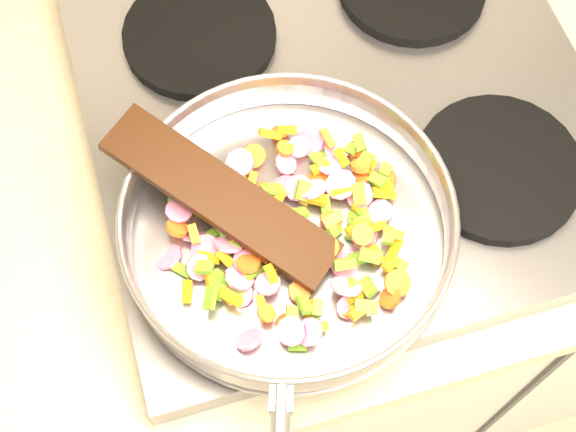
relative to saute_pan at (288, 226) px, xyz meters
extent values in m
cube|color=#939399|center=(0.12, 0.16, -0.07)|extent=(0.60, 0.60, 0.04)
cylinder|color=black|center=(-0.02, 0.02, -0.04)|extent=(0.19, 0.19, 0.02)
cylinder|color=black|center=(0.26, 0.02, -0.04)|extent=(0.19, 0.19, 0.02)
cylinder|color=black|center=(-0.02, 0.30, -0.04)|extent=(0.19, 0.19, 0.02)
cylinder|color=#9E9EA5|center=(0.00, 0.00, -0.03)|extent=(0.35, 0.35, 0.01)
torus|color=#9E9EA5|center=(0.00, 0.00, 0.00)|extent=(0.39, 0.39, 0.05)
torus|color=#9E9EA5|center=(0.00, 0.00, 0.02)|extent=(0.35, 0.35, 0.01)
cube|color=#9E9EA5|center=(-0.06, -0.17, 0.01)|extent=(0.03, 0.04, 0.02)
cube|color=#619A24|center=(0.09, 0.08, -0.01)|extent=(0.02, 0.02, 0.02)
cylinder|color=#DE156B|center=(-0.10, 0.03, -0.02)|extent=(0.04, 0.03, 0.03)
cylinder|color=#FF5D1C|center=(0.09, 0.04, -0.01)|extent=(0.03, 0.02, 0.02)
cylinder|color=#FF5D1C|center=(-0.06, 0.07, -0.01)|extent=(0.02, 0.02, 0.01)
cube|color=#619A24|center=(0.06, 0.09, -0.02)|extent=(0.02, 0.02, 0.01)
cube|color=#619A24|center=(-0.04, 0.07, -0.01)|extent=(0.02, 0.02, 0.01)
cube|color=#619A24|center=(-0.01, -0.11, -0.01)|extent=(0.02, 0.01, 0.01)
cube|color=#619A24|center=(0.12, 0.04, -0.01)|extent=(0.02, 0.02, 0.01)
cylinder|color=#DE156B|center=(-0.13, 0.01, -0.02)|extent=(0.03, 0.03, 0.02)
cube|color=gold|center=(0.00, 0.02, -0.02)|extent=(0.03, 0.01, 0.02)
cylinder|color=#FF5D1C|center=(0.10, 0.08, -0.02)|extent=(0.03, 0.03, 0.01)
cube|color=#619A24|center=(-0.02, -0.09, -0.01)|extent=(0.02, 0.02, 0.01)
cube|color=#619A24|center=(0.05, 0.02, -0.02)|extent=(0.01, 0.02, 0.02)
cube|color=gold|center=(0.00, -0.09, -0.02)|extent=(0.02, 0.02, 0.01)
cube|color=#619A24|center=(0.07, -0.05, -0.01)|extent=(0.03, 0.02, 0.02)
cylinder|color=#FF5D1C|center=(0.12, 0.03, -0.02)|extent=(0.03, 0.04, 0.02)
cylinder|color=#DE156B|center=(-0.03, -0.11, 0.00)|extent=(0.03, 0.04, 0.03)
cube|color=gold|center=(0.04, 0.03, -0.01)|extent=(0.03, 0.02, 0.01)
cube|color=gold|center=(-0.09, -0.03, -0.01)|extent=(0.01, 0.02, 0.02)
cylinder|color=#DE156B|center=(0.07, 0.03, -0.01)|extent=(0.04, 0.04, 0.02)
cylinder|color=#DE156B|center=(-0.03, 0.09, 0.00)|extent=(0.04, 0.04, 0.02)
cube|color=#619A24|center=(0.00, 0.05, 0.00)|extent=(0.03, 0.02, 0.02)
cylinder|color=#FF5D1C|center=(-0.09, 0.07, -0.01)|extent=(0.03, 0.03, 0.01)
cube|color=gold|center=(0.07, -0.02, -0.02)|extent=(0.02, 0.02, 0.01)
cylinder|color=#DE156B|center=(0.01, -0.02, -0.02)|extent=(0.04, 0.03, 0.02)
cylinder|color=#FF5D1C|center=(0.09, -0.09, -0.01)|extent=(0.04, 0.04, 0.02)
cylinder|color=#FF5D1C|center=(-0.01, -0.07, -0.02)|extent=(0.03, 0.03, 0.01)
cube|color=gold|center=(0.05, -0.09, -0.01)|extent=(0.02, 0.01, 0.02)
cylinder|color=#DE156B|center=(0.08, 0.08, -0.02)|extent=(0.03, 0.03, 0.02)
cube|color=gold|center=(0.09, -0.02, -0.01)|extent=(0.02, 0.01, 0.02)
cube|color=#619A24|center=(-0.06, 0.00, -0.01)|extent=(0.02, 0.01, 0.01)
cylinder|color=#FF5D1C|center=(-0.05, -0.03, -0.01)|extent=(0.03, 0.03, 0.02)
cylinder|color=#FF5D1C|center=(0.06, 0.05, -0.02)|extent=(0.03, 0.03, 0.02)
cube|color=gold|center=(-0.05, 0.02, -0.01)|extent=(0.01, 0.02, 0.01)
cylinder|color=#FF5D1C|center=(-0.05, 0.01, 0.00)|extent=(0.03, 0.03, 0.02)
cube|color=gold|center=(-0.02, 0.07, -0.02)|extent=(0.02, 0.03, 0.01)
cube|color=gold|center=(-0.07, 0.08, -0.01)|extent=(0.02, 0.03, 0.02)
cube|color=#619A24|center=(0.04, -0.05, -0.01)|extent=(0.02, 0.01, 0.02)
cube|color=#619A24|center=(0.10, 0.05, 0.00)|extent=(0.03, 0.03, 0.02)
cube|color=#619A24|center=(0.06, 0.07, -0.01)|extent=(0.02, 0.02, 0.02)
cube|color=gold|center=(-0.01, 0.10, -0.02)|extent=(0.01, 0.02, 0.01)
cube|color=#619A24|center=(0.06, -0.05, -0.02)|extent=(0.02, 0.02, 0.02)
cylinder|color=#FF5D1C|center=(0.03, 0.12, -0.02)|extent=(0.03, 0.03, 0.02)
cube|color=gold|center=(-0.05, -0.07, -0.02)|extent=(0.01, 0.02, 0.01)
cube|color=#619A24|center=(0.05, -0.11, 0.00)|extent=(0.03, 0.02, 0.01)
cube|color=#619A24|center=(-0.09, -0.02, 0.00)|extent=(0.02, 0.02, 0.01)
cylinder|color=#FF5D1C|center=(0.02, 0.09, -0.01)|extent=(0.02, 0.02, 0.01)
cube|color=gold|center=(0.09, 0.01, -0.02)|extent=(0.02, 0.02, 0.01)
cylinder|color=#DE156B|center=(0.04, 0.04, -0.01)|extent=(0.04, 0.03, 0.02)
cylinder|color=#FF5D1C|center=(0.03, -0.10, -0.02)|extent=(0.03, 0.03, 0.02)
cube|color=gold|center=(0.11, 0.01, -0.01)|extent=(0.03, 0.02, 0.02)
cube|color=#619A24|center=(-0.06, 0.07, -0.02)|extent=(0.03, 0.03, 0.02)
cube|color=#619A24|center=(-0.04, 0.00, -0.01)|extent=(0.02, 0.02, 0.01)
cube|color=#619A24|center=(0.05, -0.01, -0.02)|extent=(0.02, 0.02, 0.02)
cylinder|color=#FF5D1C|center=(0.01, 0.01, -0.02)|extent=(0.03, 0.03, 0.02)
cylinder|color=#FF5D1C|center=(0.03, -0.03, 0.00)|extent=(0.04, 0.04, 0.01)
cylinder|color=#FF5D1C|center=(0.05, 0.05, -0.02)|extent=(0.04, 0.04, 0.02)
cube|color=#619A24|center=(-0.07, 0.02, -0.02)|extent=(0.02, 0.02, 0.01)
cube|color=gold|center=(-0.06, 0.08, -0.02)|extent=(0.03, 0.02, 0.01)
cube|color=#619A24|center=(0.00, 0.03, -0.02)|extent=(0.02, 0.02, 0.01)
cube|color=gold|center=(-0.04, 0.02, -0.01)|extent=(0.02, 0.03, 0.02)
cube|color=gold|center=(0.00, 0.04, -0.01)|extent=(0.02, 0.02, 0.01)
cube|color=gold|center=(0.06, 0.06, -0.01)|extent=(0.02, 0.01, 0.01)
cylinder|color=#DE156B|center=(0.06, 0.10, -0.02)|extent=(0.04, 0.05, 0.03)
cube|color=gold|center=(0.00, -0.11, -0.01)|extent=(0.02, 0.01, 0.02)
cylinder|color=#DE156B|center=(-0.09, 0.00, -0.02)|extent=(0.04, 0.04, 0.02)
cube|color=gold|center=(-0.09, 0.08, -0.01)|extent=(0.03, 0.02, 0.02)
cube|color=gold|center=(-0.03, -0.05, 0.00)|extent=(0.01, 0.02, 0.02)
cube|color=gold|center=(-0.09, 0.00, -0.02)|extent=(0.03, 0.02, 0.01)
cube|color=gold|center=(-0.07, 0.06, -0.02)|extent=(0.02, 0.02, 0.02)
cylinder|color=#FF5D1C|center=(-0.03, -0.09, -0.02)|extent=(0.02, 0.02, 0.01)
cube|color=#619A24|center=(0.10, 0.08, 0.00)|extent=(0.01, 0.02, 0.01)
cylinder|color=#DE156B|center=(-0.04, -0.05, -0.01)|extent=(0.04, 0.04, 0.01)
cube|color=gold|center=(0.05, -0.09, -0.02)|extent=(0.02, 0.03, 0.02)
cylinder|color=#DE156B|center=(-0.06, 0.10, -0.02)|extent=(0.03, 0.04, 0.03)
cylinder|color=#DE156B|center=(-0.10, -0.01, -0.01)|extent=(0.04, 0.04, 0.02)
cube|color=#619A24|center=(0.02, 0.01, -0.01)|extent=(0.02, 0.02, 0.02)
cube|color=gold|center=(0.01, 0.12, -0.01)|extent=(0.03, 0.02, 0.02)
cube|color=gold|center=(-0.08, -0.05, -0.01)|extent=(0.02, 0.02, 0.02)
cube|color=gold|center=(0.04, 0.03, -0.01)|extent=(0.01, 0.03, 0.02)
cube|color=#619A24|center=(-0.06, 0.02, -0.01)|extent=(0.03, 0.02, 0.01)
cylinder|color=#DE156B|center=(-0.01, 0.02, -0.01)|extent=(0.04, 0.04, 0.02)
cylinder|color=#FF5D1C|center=(0.10, 0.05, -0.01)|extent=(0.03, 0.03, 0.02)
cylinder|color=#FF5D1C|center=(0.00, -0.03, -0.02)|extent=(0.02, 0.02, 0.02)
cube|color=#619A24|center=(0.06, -0.08, -0.01)|extent=(0.02, 0.02, 0.02)
cube|color=gold|center=(-0.02, 0.00, -0.02)|extent=(0.02, 0.03, 0.01)
cylinder|color=#DE156B|center=(0.01, 0.06, -0.02)|extent=(0.04, 0.04, 0.02)
cylinder|color=#FF5D1C|center=(-0.01, 0.10, -0.01)|extent=(0.04, 0.03, 0.03)
cylinder|color=#DE156B|center=(-0.07, -0.05, -0.02)|extent=(0.04, 0.04, 0.02)
cylinder|color=#FF5D1C|center=(-0.05, -0.08, -0.01)|extent=(0.03, 0.03, 0.02)
cube|color=#619A24|center=(-0.09, 0.07, -0.02)|extent=(0.02, 0.02, 0.01)
cube|color=gold|center=(-0.07, -0.01, -0.01)|extent=(0.02, 0.02, 0.01)
cube|color=#619A24|center=(0.09, 0.00, -0.02)|extent=(0.02, 0.02, 0.01)
cylinder|color=#FF5D1C|center=(0.08, -0.10, -0.01)|extent=(0.03, 0.03, 0.03)
cube|color=gold|center=(0.08, -0.05, -0.02)|extent=(0.02, 0.02, 0.02)
cylinder|color=#FF5D1C|center=(-0.11, 0.03, -0.01)|extent=(0.03, 0.03, 0.02)
cylinder|color=#FF5D1C|center=(-0.02, 0.01, -0.02)|extent=(0.03, 0.03, 0.02)
cylinder|color=#DE156B|center=(0.09, 0.02, -0.01)|extent=(0.03, 0.04, 0.03)
cube|color=#619A24|center=(-0.10, -0.05, 0.00)|extent=(0.02, 0.03, 0.01)
cylinder|color=#DE156B|center=(0.07, 0.06, -0.01)|extent=(0.03, 0.03, 0.01)
cube|color=gold|center=(0.07, 0.09, 0.00)|extent=(0.01, 0.03, 0.01)
cube|color=#619A24|center=(-0.06, 0.06, -0.01)|extent=(0.02, 0.02, 0.02)
cube|color=#619A24|center=(0.07, -0.02, -0.02)|extent=(0.02, 0.02, 0.01)
cube|color=#619A24|center=(0.08, -0.01, -0.02)|extent=(0.02, 0.01, 0.01)
cylinder|color=#DE156B|center=(0.03, -0.01, -0.02)|extent=(0.03, 0.03, 0.03)
cylinder|color=#DE156B|center=(0.04, -0.08, 0.00)|extent=(0.05, 0.04, 0.03)
cube|color=#619A24|center=(0.11, 0.03, 0.00)|extent=(0.02, 0.02, 0.01)
cube|color=#619A24|center=(0.12, 0.03, -0.02)|extent=(0.02, 0.01, 0.01)
cylinder|color=#DE156B|center=(-0.10, 0.05, 0.00)|extent=(0.04, 0.04, 0.01)
cylinder|color=#DE156B|center=(0.02, 0.08, -0.02)|extent=(0.03, 0.03, 0.02)
cylinder|color=#DE156B|center=(0.03, -0.10, -0.02)|extent=(0.03, 0.03, 0.02)
cube|color=#619A24|center=(0.10, -0.07, -0.02)|extent=(0.03, 0.03, 0.01)
cylinder|color=#DE156B|center=(0.10, 0.00, -0.02)|extent=(0.04, 0.04, 0.02)
cube|color=#619A24|center=(-0.05, -0.03, -0.02)|extent=(0.03, 0.02, 0.02)
cylinder|color=#FF5D1C|center=(0.10, 0.06, -0.02)|extent=(0.03, 0.03, 0.02)
cylinder|color=#DE156B|center=(-0.05, -0.02, -0.01)|extent=(0.03, 0.03, 0.01)
cylinder|color=#DE156B|center=(-0.03, 0.09, -0.02)|extent=(0.03, 0.03, 0.01)
cylinder|color=#FF5D1C|center=(0.05, 0.00, -0.02)|extent=(0.03, 0.03, 0.01)
cube|color=#619A24|center=(0.04, -0.08, -0.01)|extent=(0.02, 0.02, 0.02)
cube|color=#619A24|center=(-0.03, -0.12, -0.02)|extent=(0.02, 0.02, 0.01)
cube|color=#619A24|center=(0.07, 0.00, -0.02)|extent=(0.02, 0.03, 0.02)
cylinder|color=#DE156B|center=(0.04, 0.09, -0.01)|extent=(0.03, 0.03, 0.02)
cylinder|color=#FF5D1C|center=(-0.01, 0.06, -0.02)|extent=(0.03, 0.02, 0.02)
cube|color=gold|center=(-0.01, -0.03, -0.02)|extent=(0.03, 0.01, 0.02)
cube|color=#619A24|center=(-0.01, -0.08, -0.01)|extent=(0.01, 0.02, 0.02)
cube|color=gold|center=(0.09, -0.07, -0.01)|extent=(0.02, 0.02, 0.01)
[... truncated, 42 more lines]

